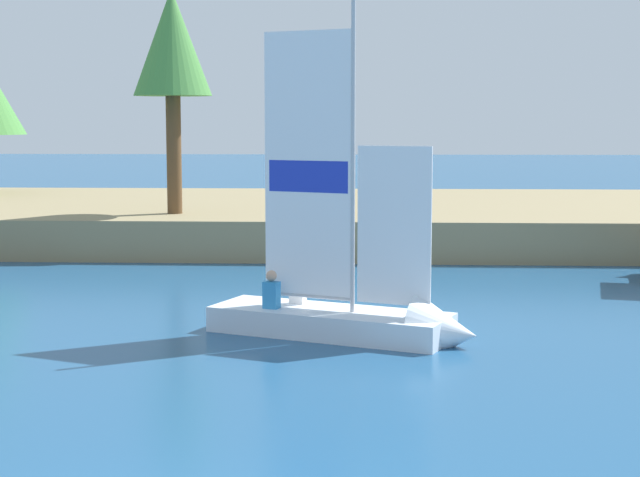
% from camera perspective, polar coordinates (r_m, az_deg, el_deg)
% --- Properties ---
extents(shore_bank, '(80.00, 12.78, 1.14)m').
position_cam_1_polar(shore_bank, '(33.30, 0.16, 1.11)').
color(shore_bank, '#897A56').
rests_on(shore_bank, ground).
extents(shoreline_tree_centre, '(2.26, 2.26, 6.47)m').
position_cam_1_polar(shoreline_tree_centre, '(29.57, -8.41, 10.75)').
color(shoreline_tree_centre, brown).
rests_on(shoreline_tree_centre, shore_bank).
extents(sailboat, '(5.07, 3.10, 6.62)m').
position_cam_1_polar(sailboat, '(17.92, 2.77, -4.28)').
color(sailboat, silver).
rests_on(sailboat, ground).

